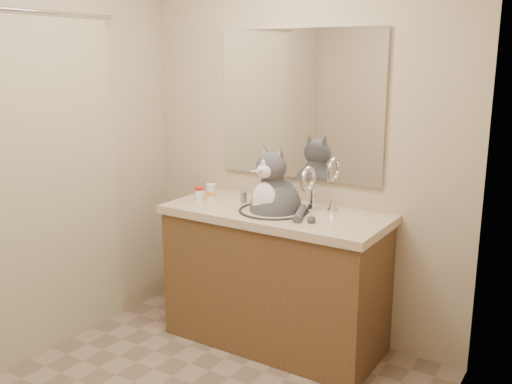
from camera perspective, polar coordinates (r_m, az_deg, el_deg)
room at (r=2.53m, az=-9.17°, el=1.01°), size 2.22×2.52×2.42m
vanity at (r=3.50m, az=1.90°, el=-8.26°), size 1.34×0.59×1.12m
mirror at (r=3.50m, az=4.30°, el=8.68°), size 1.10×0.02×0.90m
shower_curtain at (r=3.40m, az=-21.30°, el=0.50°), size 0.02×1.30×1.93m
cat at (r=3.36m, az=1.86°, el=-1.28°), size 0.43×0.37×0.60m
pill_bottle_redcap at (r=3.61m, az=-5.71°, el=-0.17°), size 0.06×0.06×0.09m
pill_bottle_orange at (r=3.63m, az=-4.55°, el=-0.00°), size 0.07×0.07×0.10m
grey_canister at (r=3.54m, az=-1.26°, el=-0.54°), size 0.05×0.05×0.07m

